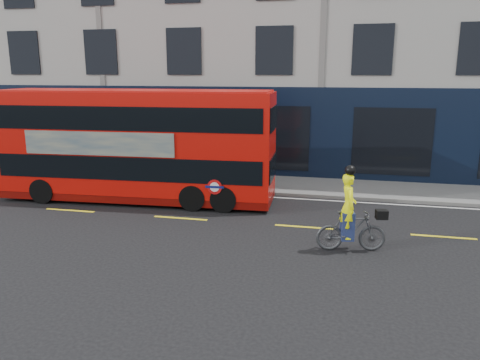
% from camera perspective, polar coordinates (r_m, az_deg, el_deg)
% --- Properties ---
extents(ground, '(120.00, 120.00, 0.00)m').
position_cam_1_polar(ground, '(13.12, 7.25, -7.79)').
color(ground, black).
rests_on(ground, ground).
extents(pavement, '(60.00, 3.00, 0.12)m').
position_cam_1_polar(pavement, '(19.31, 9.14, -0.82)').
color(pavement, gray).
rests_on(pavement, ground).
extents(kerb, '(60.00, 0.12, 0.13)m').
position_cam_1_polar(kerb, '(17.85, 8.83, -1.94)').
color(kerb, slate).
rests_on(kerb, ground).
extents(building_terrace, '(50.00, 10.07, 15.00)m').
position_cam_1_polar(building_terrace, '(25.34, 10.80, 19.34)').
color(building_terrace, '#A9A7A0').
rests_on(building_terrace, ground).
extents(road_edge_line, '(58.00, 0.10, 0.01)m').
position_cam_1_polar(road_edge_line, '(17.58, 8.75, -2.38)').
color(road_edge_line, silver).
rests_on(road_edge_line, ground).
extents(lane_dashes, '(58.00, 0.12, 0.01)m').
position_cam_1_polar(lane_dashes, '(14.53, 7.83, -5.69)').
color(lane_dashes, yellow).
rests_on(lane_dashes, ground).
extents(bus, '(10.07, 2.76, 4.02)m').
position_cam_1_polar(bus, '(17.36, -12.41, 4.21)').
color(bus, red).
rests_on(bus, ground).
extents(cyclist, '(1.89, 0.85, 2.32)m').
position_cam_1_polar(cyclist, '(12.67, 13.31, -5.10)').
color(cyclist, '#45474A').
rests_on(cyclist, ground).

